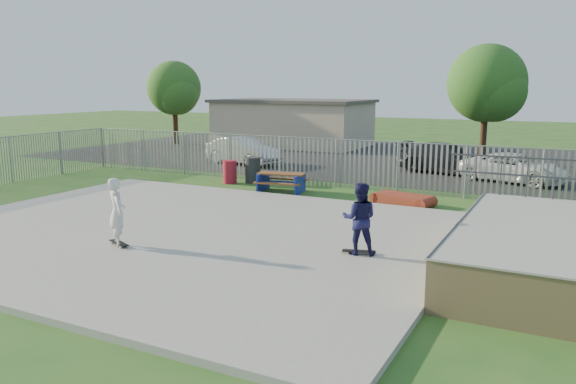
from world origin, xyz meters
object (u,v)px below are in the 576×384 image
at_px(car_silver, 243,151).
at_px(car_dark, 447,158).
at_px(tree_mid, 487,84).
at_px(trash_bin_grey, 253,170).
at_px(trash_bin_red, 230,172).
at_px(tree_left, 174,88).
at_px(skater_navy, 360,219).
at_px(funbox, 403,200).
at_px(picnic_table, 281,183).
at_px(skater_white, 117,212).
at_px(car_white, 514,168).

relative_size(car_silver, car_dark, 0.89).
bearing_deg(tree_mid, trash_bin_grey, -125.88).
bearing_deg(tree_mid, trash_bin_red, -127.23).
height_order(trash_bin_red, tree_left, tree_left).
bearing_deg(skater_navy, funbox, -100.47).
bearing_deg(picnic_table, skater_white, -99.82).
relative_size(car_white, skater_navy, 2.56).
relative_size(trash_bin_grey, car_silver, 0.25).
relative_size(car_silver, car_white, 0.98).
distance_m(picnic_table, skater_white, 8.98).
bearing_deg(tree_left, car_dark, -14.20).
relative_size(funbox, trash_bin_red, 2.05).
relative_size(car_white, tree_left, 0.76).
xyz_separation_m(tree_mid, skater_white, (-5.73, -21.30, -3.24)).
bearing_deg(tree_left, skater_navy, -43.16).
distance_m(car_white, tree_left, 24.53).
relative_size(skater_navy, skater_white, 1.00).
distance_m(skater_navy, skater_white, 6.08).
xyz_separation_m(car_dark, skater_navy, (0.95, -14.80, 0.29)).
relative_size(trash_bin_red, trash_bin_grey, 0.89).
height_order(car_white, tree_mid, tree_mid).
height_order(picnic_table, car_silver, car_silver).
xyz_separation_m(car_dark, skater_white, (-4.75, -16.90, 0.29)).
xyz_separation_m(car_white, skater_navy, (-2.18, -13.53, 0.38)).
bearing_deg(funbox, skater_white, -105.06).
distance_m(picnic_table, tree_mid, 14.16).
bearing_deg(trash_bin_grey, skater_navy, -46.36).
xyz_separation_m(trash_bin_grey, skater_white, (2.18, -10.37, 0.47)).
xyz_separation_m(car_dark, tree_mid, (0.97, 4.40, 3.53)).
xyz_separation_m(tree_mid, skater_navy, (-0.02, -19.20, -3.24)).
height_order(car_white, skater_white, skater_white).
height_order(picnic_table, skater_navy, skater_navy).
bearing_deg(trash_bin_grey, car_white, 27.60).
bearing_deg(car_dark, trash_bin_red, 141.98).
bearing_deg(tree_left, picnic_table, -40.12).
relative_size(funbox, tree_mid, 0.32).
distance_m(car_silver, car_dark, 10.50).
relative_size(funbox, trash_bin_grey, 1.83).
distance_m(trash_bin_red, tree_mid, 14.91).
height_order(car_silver, skater_white, skater_white).
distance_m(trash_bin_red, tree_left, 17.87).
xyz_separation_m(trash_bin_red, car_dark, (7.76, 7.09, 0.23)).
xyz_separation_m(picnic_table, car_dark, (4.78, 7.95, 0.33)).
xyz_separation_m(car_silver, skater_white, (5.59, -15.06, 0.28)).
bearing_deg(car_white, trash_bin_red, 135.27).
height_order(trash_bin_grey, tree_left, tree_left).
distance_m(funbox, skater_white, 10.15).
xyz_separation_m(funbox, skater_white, (-4.88, -8.87, 0.84)).
relative_size(trash_bin_red, car_dark, 0.20).
xyz_separation_m(trash_bin_red, tree_left, (-12.55, 12.23, 3.47)).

